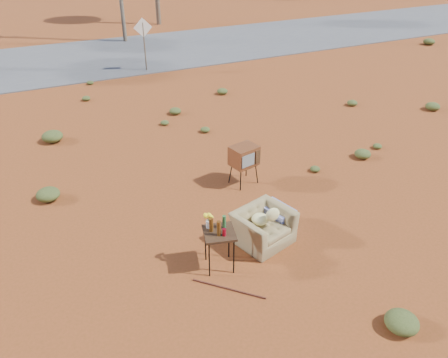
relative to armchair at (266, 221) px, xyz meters
name	(u,v)px	position (x,y,z in m)	size (l,w,h in m)	color
ground	(248,240)	(-0.34, 0.10, -0.44)	(140.00, 140.00, 0.00)	brown
highway	(97,57)	(-0.34, 15.10, -0.42)	(140.00, 7.00, 0.04)	#565659
armchair	(266,221)	(0.00, 0.00, 0.00)	(1.37, 1.11, 0.94)	olive
tv_unit	(244,156)	(0.62, 2.13, 0.31)	(0.71, 0.62, 1.00)	black
side_table	(217,230)	(-1.22, -0.30, 0.39)	(0.68, 0.68, 1.12)	#372514
rusty_bar	(229,289)	(-1.30, -0.96, -0.42)	(0.04, 0.04, 1.36)	#511E15
road_sign	(144,35)	(1.16, 12.10, 1.06)	(0.78, 0.06, 2.19)	brown
scrub_patch	(145,152)	(-1.16, 4.51, -0.30)	(17.49, 8.07, 0.33)	#475224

